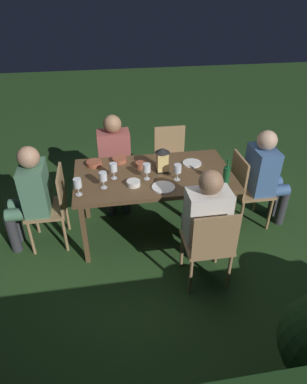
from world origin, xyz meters
TOP-DOWN VIEW (x-y plane):
  - ground_plane at (0.00, 0.00)m, footprint 16.00×16.00m
  - dining_table at (0.00, 0.00)m, footprint 1.63×0.90m
  - chair_head_near at (-1.06, 0.00)m, footprint 0.40×0.42m
  - person_in_blue at (-1.26, 0.00)m, footprint 0.48×0.38m
  - chair_side_right_a at (-0.37, 0.84)m, footprint 0.42×0.40m
  - person_in_cream at (-0.37, 0.65)m, footprint 0.38×0.47m
  - chair_side_left_b at (0.37, -0.84)m, footprint 0.42×0.40m
  - person_in_rust at (0.37, -0.65)m, footprint 0.38×0.47m
  - chair_side_left_a at (-0.37, -0.84)m, footprint 0.42×0.40m
  - chair_head_far at (1.06, 0.00)m, footprint 0.40×0.42m
  - person_in_green at (1.26, 0.00)m, footprint 0.48×0.38m
  - lantern_centerpiece at (-0.10, -0.04)m, footprint 0.15×0.15m
  - green_bottle_on_table at (-0.65, 0.34)m, footprint 0.07×0.07m
  - wine_glass_a at (0.75, 0.27)m, footprint 0.08×0.08m
  - wine_glass_b at (-0.22, 0.15)m, footprint 0.08×0.08m
  - wine_glass_c at (0.41, 0.03)m, footprint 0.08×0.08m
  - wine_glass_d at (0.08, 0.09)m, footprint 0.08×0.08m
  - wine_glass_e at (0.51, 0.19)m, footprint 0.08×0.08m
  - plate_a at (-0.05, 0.29)m, footprint 0.23×0.23m
  - plate_b at (-0.45, -0.15)m, footprint 0.20×0.20m
  - bowl_olives at (0.33, -0.32)m, footprint 0.16×0.16m
  - bowl_bread at (0.11, -0.16)m, footprint 0.11×0.11m
  - bowl_salad at (0.60, -0.28)m, footprint 0.17×0.17m
  - bowl_dip at (0.23, 0.19)m, footprint 0.13×0.13m

SIDE VIEW (x-z plane):
  - ground_plane at x=0.00m, z-range 0.00..0.00m
  - chair_head_near at x=-1.06m, z-range 0.05..0.92m
  - chair_side_right_a at x=-0.37m, z-range 0.05..0.92m
  - chair_side_left_b at x=0.37m, z-range 0.05..0.92m
  - chair_side_left_a at x=-0.37m, z-range 0.05..0.92m
  - chair_head_far at x=1.06m, z-range 0.05..0.92m
  - person_in_blue at x=-1.26m, z-range 0.06..1.21m
  - person_in_cream at x=-0.37m, z-range 0.06..1.21m
  - person_in_rust at x=0.37m, z-range 0.06..1.21m
  - person_in_green at x=1.26m, z-range 0.06..1.21m
  - dining_table at x=0.00m, z-range 0.32..1.08m
  - plate_a at x=-0.05m, z-range 0.76..0.77m
  - plate_b at x=-0.45m, z-range 0.76..0.77m
  - bowl_salad at x=0.60m, z-range 0.76..0.81m
  - bowl_olives at x=0.33m, z-range 0.76..0.81m
  - bowl_dip at x=0.23m, z-range 0.76..0.81m
  - bowl_bread at x=0.11m, z-range 0.76..0.81m
  - green_bottle_on_table at x=-0.65m, z-range 0.72..1.01m
  - wine_glass_a at x=0.75m, z-range 0.79..0.96m
  - wine_glass_b at x=-0.22m, z-range 0.79..0.96m
  - wine_glass_c at x=0.41m, z-range 0.79..0.96m
  - wine_glass_d at x=0.08m, z-range 0.79..0.96m
  - wine_glass_e at x=0.51m, z-range 0.79..0.96m
  - lantern_centerpiece at x=-0.10m, z-range 0.77..1.04m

